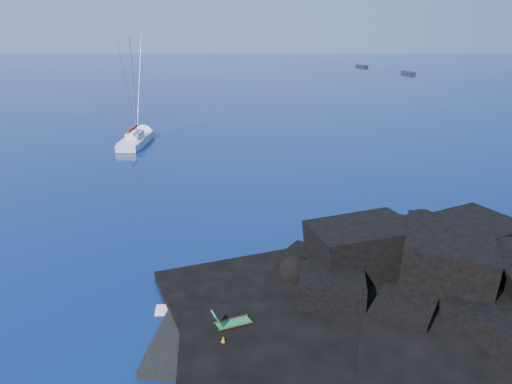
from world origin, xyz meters
TOP-DOWN VIEW (x-y plane):
  - ground at (0.00, 0.00)m, footprint 400.00×400.00m
  - headland at (13.00, 3.00)m, footprint 24.00×24.00m
  - beach at (4.50, 0.50)m, footprint 9.08×6.86m
  - surf_foam at (5.00, 5.00)m, footprint 10.00×8.00m
  - sailboat at (-9.00, 36.37)m, footprint 2.63×10.98m
  - deck_chair at (3.52, 0.72)m, footprint 1.78×1.30m
  - towel at (3.84, 1.94)m, footprint 2.39×1.83m
  - sunbather at (3.84, 1.94)m, footprint 1.64×1.03m
  - marker_cone at (3.17, -0.54)m, footprint 0.44×0.44m
  - distant_boat_a at (34.77, 133.43)m, footprint 3.13×4.77m
  - distant_boat_b at (42.74, 113.17)m, footprint 2.64×5.17m

SIDE VIEW (x-z plane):
  - ground at x=0.00m, z-range 0.00..0.00m
  - headland at x=13.00m, z-range -1.80..1.80m
  - beach at x=4.50m, z-range -0.35..0.35m
  - surf_foam at x=5.00m, z-range -0.03..0.03m
  - sailboat at x=-9.00m, z-range -5.72..5.72m
  - distant_boat_a at x=34.77m, z-range -0.31..0.31m
  - distant_boat_b at x=42.74m, z-range -0.33..0.33m
  - towel at x=3.84m, z-range 0.35..0.41m
  - sunbather at x=3.84m, z-range 0.41..0.62m
  - marker_cone at x=3.17m, z-range 0.35..0.90m
  - deck_chair at x=3.52m, z-range 0.35..1.47m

